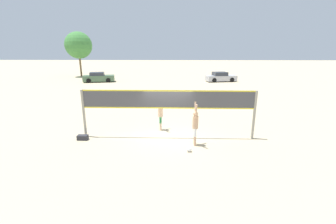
# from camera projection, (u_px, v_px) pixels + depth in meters

# --- Properties ---
(ground_plane) EXTENTS (200.00, 200.00, 0.00)m
(ground_plane) POSITION_uv_depth(u_px,v_px,m) (168.00, 137.00, 11.96)
(ground_plane) COLOR #C6B28C
(volleyball_net) EXTENTS (8.98, 0.13, 2.54)m
(volleyball_net) POSITION_uv_depth(u_px,v_px,m) (168.00, 104.00, 11.48)
(volleyball_net) COLOR gray
(volleyball_net) RESTS_ON ground_plane
(player_spiker) EXTENTS (0.28, 0.70, 2.11)m
(player_spiker) POSITION_uv_depth(u_px,v_px,m) (195.00, 123.00, 10.71)
(player_spiker) COLOR tan
(player_spiker) RESTS_ON ground_plane
(player_blocker) EXTENTS (0.28, 0.68, 1.95)m
(player_blocker) POSITION_uv_depth(u_px,v_px,m) (160.00, 113.00, 12.82)
(player_blocker) COLOR beige
(player_blocker) RESTS_ON ground_plane
(volleyball) EXTENTS (0.23, 0.23, 0.23)m
(volleyball) POSITION_uv_depth(u_px,v_px,m) (189.00, 149.00, 10.23)
(volleyball) COLOR white
(volleyball) RESTS_ON ground_plane
(gear_bag) EXTENTS (0.52, 0.29, 0.25)m
(gear_bag) POSITION_uv_depth(u_px,v_px,m) (83.00, 137.00, 11.59)
(gear_bag) COLOR #2D2D33
(gear_bag) RESTS_ON ground_plane
(parked_car_near) EXTENTS (4.66, 2.67, 1.42)m
(parked_car_near) POSITION_uv_depth(u_px,v_px,m) (99.00, 77.00, 32.91)
(parked_car_near) COLOR #4C6B4C
(parked_car_near) RESTS_ON ground_plane
(parked_car_mid) EXTENTS (4.66, 2.59, 1.42)m
(parked_car_mid) POSITION_uv_depth(u_px,v_px,m) (221.00, 77.00, 33.34)
(parked_car_mid) COLOR #B7B7BC
(parked_car_mid) RESTS_ON ground_plane
(tree_left_cluster) EXTENTS (4.55, 4.55, 7.63)m
(tree_left_cluster) POSITION_uv_depth(u_px,v_px,m) (78.00, 45.00, 38.66)
(tree_left_cluster) COLOR brown
(tree_left_cluster) RESTS_ON ground_plane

